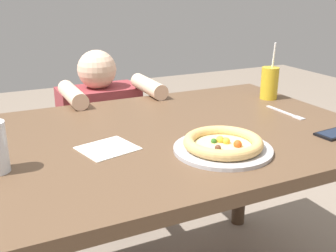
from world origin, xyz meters
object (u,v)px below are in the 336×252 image
(drink_cup_colored, at_px, (269,83))
(diner_seated, at_px, (102,150))
(fork, at_px, (286,113))
(pizza_near, at_px, (223,145))

(drink_cup_colored, bearing_deg, diner_seated, 139.39)
(drink_cup_colored, relative_size, diner_seated, 0.26)
(fork, bearing_deg, pizza_near, -153.58)
(drink_cup_colored, bearing_deg, fork, -111.16)
(pizza_near, distance_m, diner_seated, 1.03)
(pizza_near, xyz_separation_m, fork, (0.43, 0.22, -0.02))
(fork, bearing_deg, drink_cup_colored, 68.84)
(drink_cup_colored, distance_m, fork, 0.24)
(drink_cup_colored, xyz_separation_m, diner_seated, (-0.62, 0.53, -0.40))
(pizza_near, distance_m, fork, 0.49)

